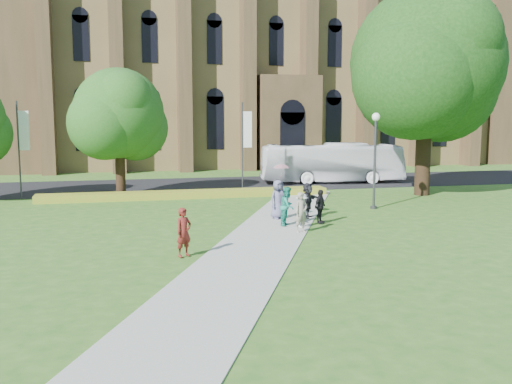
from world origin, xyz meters
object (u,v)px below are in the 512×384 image
object	(u,v)px
streetlamp	(375,149)
pedestrian_0	(184,232)
tour_coach	(332,163)
large_tree	(426,64)

from	to	relation	value
streetlamp	pedestrian_0	size ratio (longest dim) A/B	2.98
tour_coach	pedestrian_0	size ratio (longest dim) A/B	6.23
streetlamp	tour_coach	bearing A→B (deg)	79.34
tour_coach	pedestrian_0	bearing A→B (deg)	155.01
streetlamp	large_tree	size ratio (longest dim) A/B	0.40
large_tree	pedestrian_0	xyz separation A→B (m)	(-16.92, -13.15, -7.45)
large_tree	tour_coach	distance (m)	10.94
streetlamp	large_tree	xyz separation A→B (m)	(5.50, 4.50, 5.07)
pedestrian_0	streetlamp	bearing A→B (deg)	4.66
large_tree	tour_coach	bearing A→B (deg)	111.65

